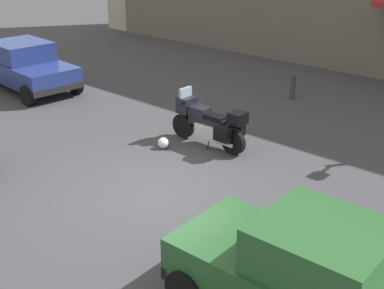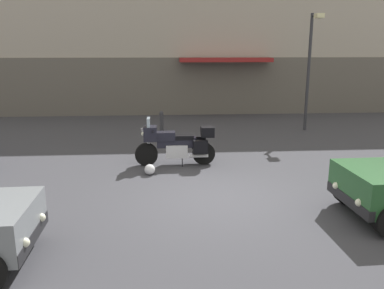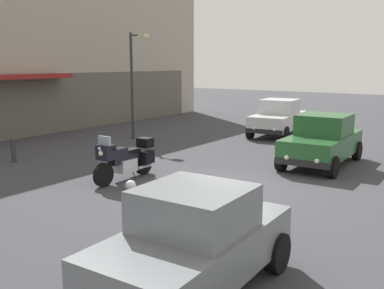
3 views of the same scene
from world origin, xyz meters
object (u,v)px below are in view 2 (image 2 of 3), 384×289
object	(u,v)px
streetlamp_curbside	(311,60)
bollard_curbside	(162,121)
motorcycle	(177,143)
helmet	(150,169)

from	to	relation	value
streetlamp_curbside	bollard_curbside	distance (m)	6.25
streetlamp_curbside	bollard_curbside	xyz separation A→B (m)	(-5.80, 0.23, -2.33)
motorcycle	streetlamp_curbside	xyz separation A→B (m)	(5.36, 4.45, 2.16)
motorcycle	bollard_curbside	distance (m)	4.70
bollard_curbside	motorcycle	bearing A→B (deg)	-84.62
motorcycle	helmet	bearing A→B (deg)	49.30
motorcycle	helmet	size ratio (longest dim) A/B	8.07
motorcycle	bollard_curbside	size ratio (longest dim) A/B	2.72
helmet	motorcycle	bearing A→B (deg)	49.38
helmet	streetlamp_curbside	bearing A→B (deg)	41.05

